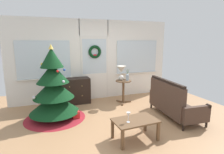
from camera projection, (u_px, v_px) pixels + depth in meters
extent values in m
plane|color=#AD7F56|center=(118.00, 124.00, 4.26)|extent=(6.76, 6.76, 0.00)
cube|color=white|center=(44.00, 62.00, 5.43)|extent=(2.15, 0.08, 2.55)
cube|color=white|center=(136.00, 59.00, 6.45)|extent=(2.15, 0.08, 2.55)
cube|color=white|center=(94.00, 28.00, 5.74)|extent=(0.94, 0.08, 0.50)
cube|color=silver|center=(95.00, 68.00, 5.95)|extent=(0.90, 0.05, 2.05)
cube|color=white|center=(95.00, 85.00, 6.04)|extent=(0.78, 0.02, 0.80)
cube|color=silver|center=(95.00, 56.00, 5.86)|extent=(0.78, 0.01, 1.10)
cube|color=silver|center=(44.00, 60.00, 5.36)|extent=(1.50, 0.01, 1.10)
cube|color=silver|center=(137.00, 57.00, 6.39)|extent=(1.50, 0.01, 1.10)
cube|color=silver|center=(45.00, 79.00, 5.46)|extent=(1.59, 0.06, 0.03)
cube|color=silver|center=(137.00, 73.00, 6.48)|extent=(1.59, 0.06, 0.03)
torus|color=black|center=(95.00, 52.00, 5.79)|extent=(0.41, 0.09, 0.41)
cube|color=red|center=(95.00, 56.00, 5.81)|extent=(0.10, 0.02, 0.10)
cylinder|color=#4C331E|center=(55.00, 114.00, 4.55)|extent=(0.10, 0.10, 0.22)
cone|color=maroon|center=(55.00, 116.00, 4.56)|extent=(1.47, 1.47, 0.10)
cone|color=#0F3819|center=(54.00, 103.00, 4.49)|extent=(1.18, 1.18, 0.46)
cone|color=#0F3819|center=(53.00, 88.00, 4.42)|extent=(0.97, 0.97, 0.46)
cone|color=#0F3819|center=(52.00, 73.00, 4.35)|extent=(0.76, 0.76, 0.46)
cone|color=#0F3819|center=(52.00, 58.00, 4.28)|extent=(0.54, 0.54, 0.46)
cone|color=#E0BC4C|center=(51.00, 47.00, 4.23)|extent=(0.12, 0.12, 0.12)
sphere|color=red|center=(55.00, 94.00, 4.93)|extent=(0.07, 0.07, 0.07)
sphere|color=gold|center=(65.00, 93.00, 4.84)|extent=(0.08, 0.08, 0.08)
sphere|color=silver|center=(34.00, 97.00, 4.17)|extent=(0.07, 0.07, 0.07)
sphere|color=#264CB2|center=(58.00, 92.00, 4.86)|extent=(0.08, 0.08, 0.08)
sphere|color=red|center=(58.00, 71.00, 4.14)|extent=(0.06, 0.06, 0.06)
sphere|color=gold|center=(42.00, 64.00, 4.28)|extent=(0.05, 0.05, 0.05)
sphere|color=silver|center=(63.00, 82.00, 4.23)|extent=(0.07, 0.07, 0.07)
sphere|color=#264CB2|center=(64.00, 70.00, 4.38)|extent=(0.06, 0.06, 0.06)
cube|color=black|center=(75.00, 91.00, 5.60)|extent=(0.91, 0.44, 0.78)
sphere|color=tan|center=(70.00, 87.00, 5.29)|extent=(0.03, 0.03, 0.03)
sphere|color=tan|center=(82.00, 86.00, 5.42)|extent=(0.03, 0.03, 0.03)
sphere|color=tan|center=(70.00, 97.00, 5.35)|extent=(0.03, 0.03, 0.03)
sphere|color=tan|center=(82.00, 96.00, 5.48)|extent=(0.03, 0.03, 0.03)
cylinder|color=black|center=(206.00, 124.00, 4.08)|extent=(0.05, 0.05, 0.14)
cylinder|color=black|center=(170.00, 103.00, 5.43)|extent=(0.05, 0.05, 0.14)
cylinder|color=black|center=(183.00, 128.00, 3.91)|extent=(0.05, 0.05, 0.14)
cylinder|color=black|center=(151.00, 105.00, 5.26)|extent=(0.05, 0.05, 0.14)
cube|color=#473328|center=(176.00, 108.00, 4.64)|extent=(0.82, 1.42, 0.14)
cube|color=#473328|center=(166.00, 95.00, 4.49)|extent=(0.22, 1.38, 0.62)
cube|color=black|center=(167.00, 81.00, 4.42)|extent=(0.18, 1.35, 0.06)
cube|color=#473328|center=(197.00, 115.00, 3.93)|extent=(0.67, 0.14, 0.38)
cylinder|color=black|center=(208.00, 106.00, 3.98)|extent=(0.10, 0.10, 0.09)
cube|color=#473328|center=(161.00, 96.00, 5.31)|extent=(0.67, 0.14, 0.38)
cylinder|color=black|center=(170.00, 89.00, 5.36)|extent=(0.10, 0.10, 0.09)
cylinder|color=brown|center=(123.00, 81.00, 5.56)|extent=(0.48, 0.48, 0.02)
cylinder|color=brown|center=(123.00, 92.00, 5.62)|extent=(0.07, 0.07, 0.69)
cube|color=brown|center=(128.00, 102.00, 5.74)|extent=(0.20, 0.05, 0.04)
cube|color=brown|center=(119.00, 101.00, 5.79)|extent=(0.14, 0.20, 0.04)
cube|color=brown|center=(123.00, 104.00, 5.53)|extent=(0.14, 0.20, 0.04)
sphere|color=silver|center=(121.00, 78.00, 5.56)|extent=(0.16, 0.16, 0.16)
cylinder|color=silver|center=(121.00, 74.00, 5.53)|extent=(0.02, 0.02, 0.06)
cone|color=silver|center=(121.00, 69.00, 5.51)|extent=(0.28, 0.28, 0.20)
cylinder|color=#99ADBC|center=(127.00, 78.00, 5.52)|extent=(0.09, 0.09, 0.16)
sphere|color=#99ADBC|center=(127.00, 75.00, 5.50)|extent=(0.10, 0.10, 0.10)
cylinder|color=#4C7042|center=(127.00, 72.00, 5.48)|extent=(0.07, 0.01, 0.17)
cylinder|color=#4C7042|center=(127.00, 72.00, 5.48)|extent=(0.01, 0.01, 0.18)
cylinder|color=#4C7042|center=(128.00, 72.00, 5.49)|extent=(0.07, 0.01, 0.17)
cube|color=brown|center=(135.00, 120.00, 3.51)|extent=(0.87, 0.57, 0.03)
cube|color=brown|center=(122.00, 140.00, 3.21)|extent=(0.05, 0.05, 0.38)
cube|color=brown|center=(158.00, 132.00, 3.50)|extent=(0.05, 0.05, 0.38)
cube|color=brown|center=(113.00, 129.00, 3.60)|extent=(0.05, 0.05, 0.38)
cube|color=brown|center=(145.00, 122.00, 3.90)|extent=(0.05, 0.05, 0.38)
cylinder|color=silver|center=(128.00, 122.00, 3.40)|extent=(0.06, 0.06, 0.01)
cylinder|color=silver|center=(128.00, 119.00, 3.39)|extent=(0.01, 0.01, 0.10)
cone|color=silver|center=(128.00, 115.00, 3.38)|extent=(0.08, 0.08, 0.09)
cube|color=red|center=(76.00, 115.00, 4.54)|extent=(0.18, 0.16, 0.18)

